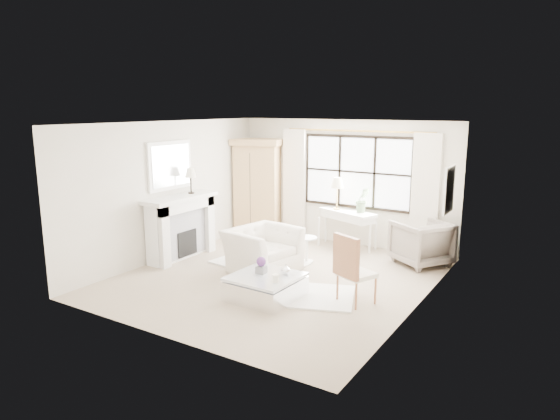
{
  "coord_description": "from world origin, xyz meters",
  "views": [
    {
      "loc": [
        4.5,
        -7.1,
        2.98
      ],
      "look_at": [
        -0.06,
        0.2,
        1.18
      ],
      "focal_mm": 32.0,
      "sensor_mm": 36.0,
      "label": 1
    }
  ],
  "objects_px": {
    "armoire": "(258,186)",
    "coffee_table": "(265,287)",
    "console_table": "(347,229)",
    "club_armchair": "(263,250)"
  },
  "relations": [
    {
      "from": "console_table",
      "to": "club_armchair",
      "type": "height_order",
      "value": "console_table"
    },
    {
      "from": "club_armchair",
      "to": "coffee_table",
      "type": "bearing_deg",
      "value": -133.4
    },
    {
      "from": "armoire",
      "to": "console_table",
      "type": "bearing_deg",
      "value": -14.62
    },
    {
      "from": "armoire",
      "to": "coffee_table",
      "type": "relative_size",
      "value": 2.17
    },
    {
      "from": "console_table",
      "to": "coffee_table",
      "type": "xyz_separation_m",
      "value": [
        0.13,
        -3.35,
        -0.22
      ]
    },
    {
      "from": "club_armchair",
      "to": "coffee_table",
      "type": "xyz_separation_m",
      "value": [
        0.81,
        -1.12,
        -0.21
      ]
    },
    {
      "from": "armoire",
      "to": "club_armchair",
      "type": "xyz_separation_m",
      "value": [
        1.59,
        -2.18,
        -0.75
      ]
    },
    {
      "from": "armoire",
      "to": "coffee_table",
      "type": "xyz_separation_m",
      "value": [
        2.4,
        -3.3,
        -0.96
      ]
    },
    {
      "from": "armoire",
      "to": "coffee_table",
      "type": "distance_m",
      "value": 4.19
    },
    {
      "from": "armoire",
      "to": "club_armchair",
      "type": "relative_size",
      "value": 1.85
    }
  ]
}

